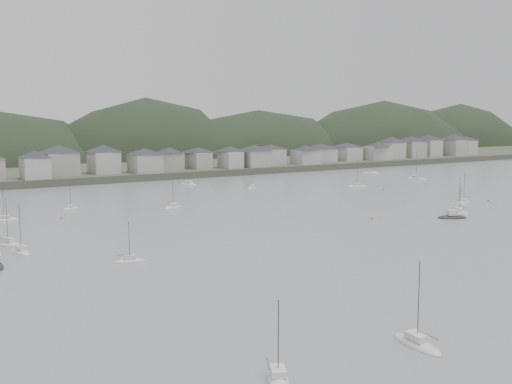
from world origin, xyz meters
TOP-DOWN VIEW (x-y plane):
  - ground at (0.00, 0.00)m, footprint 900.00×900.00m
  - far_shore_land at (0.00, 295.00)m, footprint 900.00×250.00m
  - forested_ridge at (4.83, 269.40)m, footprint 851.55×103.94m
  - waterfront_town at (50.59, 183.34)m, footprint 451.48×28.46m
  - sailboat_lead at (-66.13, 58.29)m, footprint 3.45×7.87m
  - moored_fleet at (-6.16, 57.47)m, footprint 246.52×178.42m
  - motor_launch_near at (39.30, 40.01)m, footprint 8.18×6.41m
  - mooring_buoys at (14.41, 64.12)m, footprint 144.19×127.01m

SIDE VIEW (x-z plane):
  - forested_ridge at x=4.83m, z-range -62.57..40.00m
  - ground at x=0.00m, z-range 0.00..0.00m
  - mooring_buoys at x=14.41m, z-range -0.20..0.50m
  - moored_fleet at x=-6.16m, z-range -6.52..6.87m
  - sailboat_lead at x=-66.13m, z-range -5.03..5.39m
  - motor_launch_near at x=39.30m, z-range -1.64..2.23m
  - far_shore_land at x=0.00m, z-range 0.00..3.00m
  - waterfront_town at x=50.59m, z-range 2.20..15.12m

